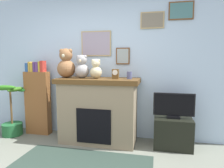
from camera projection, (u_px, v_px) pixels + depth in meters
The scene contains 11 objects.
back_wall at pixel (95, 66), 3.78m from camera, with size 5.20×0.15×2.60m.
fireplace at pixel (99, 110), 3.48m from camera, with size 1.40×0.66×1.12m.
bookshelf at pixel (38, 100), 3.84m from camera, with size 0.47×0.16×1.41m.
potted_plant at pixel (11, 116), 3.79m from camera, with size 0.59×0.61×0.98m.
tv_stand at pixel (173, 133), 3.25m from camera, with size 0.60×0.40×0.50m, color black.
television at pixel (174, 106), 3.20m from camera, with size 0.64×0.14×0.41m.
candle_jar at pixel (129, 75), 3.28m from camera, with size 0.08×0.08×0.12m, color #4C517A.
mantel_clock at pixel (115, 74), 3.32m from camera, with size 0.11×0.08×0.16m.
teddy_bear_tan at pixel (66, 65), 3.50m from camera, with size 0.32×0.32×0.51m.
teddy_bear_brown at pixel (82, 68), 3.44m from camera, with size 0.25×0.25×0.40m.
teddy_bear_cream at pixel (96, 70), 3.39m from camera, with size 0.20×0.20×0.33m.
Camera 1 is at (1.15, -1.63, 1.43)m, focal length 32.04 mm.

